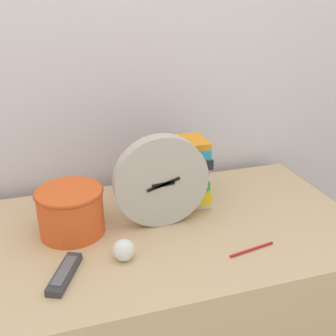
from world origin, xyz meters
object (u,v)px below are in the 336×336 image
at_px(tv_remote, 65,274).
at_px(pen, 252,249).
at_px(crumpled_paper_ball, 124,250).
at_px(book_stack, 176,173).
at_px(desk_clock, 161,182).
at_px(basket, 71,210).

bearing_deg(tv_remote, pen, -4.12).
relative_size(crumpled_paper_ball, pen, 0.41).
distance_m(book_stack, pen, 0.38).
distance_m(book_stack, crumpled_paper_ball, 0.38).
height_order(desk_clock, book_stack, desk_clock).
xyz_separation_m(basket, pen, (0.49, -0.25, -0.07)).
relative_size(basket, tv_remote, 1.26).
bearing_deg(book_stack, crumpled_paper_ball, -131.15).
bearing_deg(pen, tv_remote, 175.88).
xyz_separation_m(basket, crumpled_paper_ball, (0.13, -0.18, -0.05)).
bearing_deg(book_stack, tv_remote, -142.92).
bearing_deg(crumpled_paper_ball, tv_remote, -169.75).
bearing_deg(crumpled_paper_ball, basket, 124.32).
height_order(book_stack, crumpled_paper_ball, book_stack).
xyz_separation_m(desk_clock, basket, (-0.28, 0.03, -0.07)).
xyz_separation_m(tv_remote, crumpled_paper_ball, (0.16, 0.03, 0.02)).
relative_size(book_stack, pen, 1.66).
bearing_deg(basket, desk_clock, -6.41).
bearing_deg(pen, crumpled_paper_ball, 169.46).
relative_size(desk_clock, book_stack, 1.20).
bearing_deg(pen, book_stack, 109.35).
distance_m(basket, crumpled_paper_ball, 0.23).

